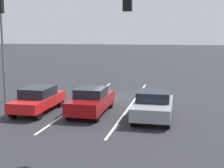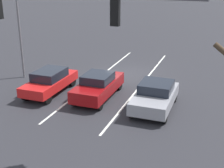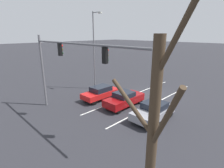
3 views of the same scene
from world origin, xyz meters
TOP-DOWN VIEW (x-y plane):
  - ground_plane at (0.00, 0.00)m, footprint 240.00×240.00m
  - lane_stripe_left_divider at (-1.61, 1.59)m, footprint 0.12×15.17m
  - lane_stripe_center_divider at (1.61, 1.59)m, footprint 0.12×15.17m
  - car_red_rightlane_front at (3.29, 5.24)m, footprint 1.70×4.27m
  - car_maroon_midlane_front at (0.23, 4.92)m, footprint 1.75×4.36m
  - car_gray_leftlane_front at (-3.28, 5.33)m, footprint 1.92×4.04m
  - traffic_signal_gantry at (2.33, 10.16)m, footprint 11.88×0.37m
  - street_lamp_right_shoulder at (6.46, 3.30)m, footprint 1.54×0.24m

SIDE VIEW (x-z plane):
  - ground_plane at x=0.00m, z-range 0.00..0.00m
  - lane_stripe_left_divider at x=-1.61m, z-range 0.00..0.01m
  - lane_stripe_center_divider at x=1.61m, z-range 0.00..0.01m
  - car_maroon_midlane_front at x=0.23m, z-range 0.01..1.48m
  - car_gray_leftlane_front at x=-3.28m, z-range 0.02..1.48m
  - car_red_rightlane_front at x=3.29m, z-range 0.04..1.49m
  - traffic_signal_gantry at x=2.33m, z-range 1.58..8.36m
  - street_lamp_right_shoulder at x=6.46m, z-range 0.57..9.90m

